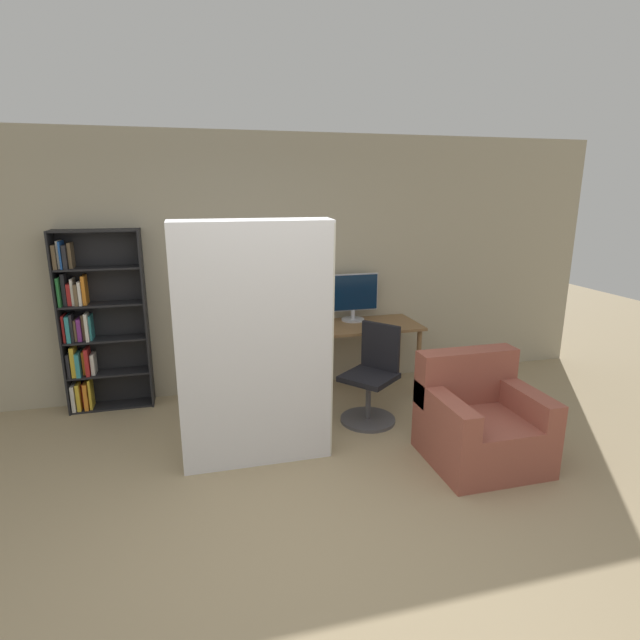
{
  "coord_description": "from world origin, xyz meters",
  "views": [
    {
      "loc": [
        -0.59,
        -2.54,
        2.13
      ],
      "look_at": [
        0.45,
        1.46,
        1.05
      ],
      "focal_mm": 28.0,
      "sensor_mm": 36.0,
      "label": 1
    }
  ],
  "objects_px": {
    "monitor": "(353,296)",
    "armchair": "(479,422)",
    "office_chair": "(372,383)",
    "mattress_near": "(256,348)",
    "bookshelf": "(95,324)"
  },
  "relations": [
    {
      "from": "office_chair",
      "to": "mattress_near",
      "type": "bearing_deg",
      "value": -156.35
    },
    {
      "from": "monitor",
      "to": "bookshelf",
      "type": "bearing_deg",
      "value": 179.1
    },
    {
      "from": "monitor",
      "to": "armchair",
      "type": "height_order",
      "value": "monitor"
    },
    {
      "from": "office_chair",
      "to": "mattress_near",
      "type": "height_order",
      "value": "mattress_near"
    },
    {
      "from": "monitor",
      "to": "armchair",
      "type": "xyz_separation_m",
      "value": [
        0.48,
        -1.81,
        -0.7
      ]
    },
    {
      "from": "office_chair",
      "to": "armchair",
      "type": "relative_size",
      "value": 1.08
    },
    {
      "from": "monitor",
      "to": "mattress_near",
      "type": "bearing_deg",
      "value": -131.3
    },
    {
      "from": "monitor",
      "to": "bookshelf",
      "type": "height_order",
      "value": "bookshelf"
    },
    {
      "from": "office_chair",
      "to": "mattress_near",
      "type": "xyz_separation_m",
      "value": [
        -1.14,
        -0.5,
        0.6
      ]
    },
    {
      "from": "monitor",
      "to": "armchair",
      "type": "distance_m",
      "value": 2.0
    },
    {
      "from": "monitor",
      "to": "mattress_near",
      "type": "relative_size",
      "value": 0.29
    },
    {
      "from": "office_chair",
      "to": "armchair",
      "type": "xyz_separation_m",
      "value": [
        0.59,
        -0.89,
        -0.05
      ]
    },
    {
      "from": "bookshelf",
      "to": "armchair",
      "type": "distance_m",
      "value": 3.67
    },
    {
      "from": "office_chair",
      "to": "armchair",
      "type": "distance_m",
      "value": 1.07
    },
    {
      "from": "monitor",
      "to": "bookshelf",
      "type": "relative_size",
      "value": 0.32
    }
  ]
}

